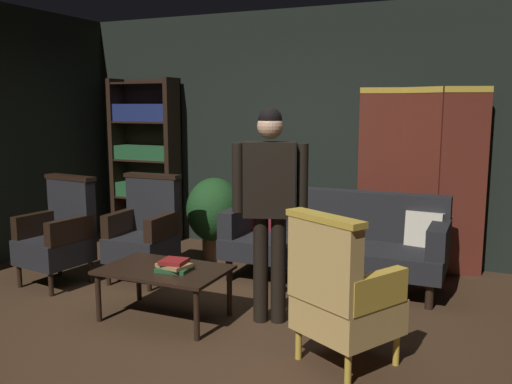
% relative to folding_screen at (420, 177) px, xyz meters
% --- Properties ---
extents(ground_plane, '(10.00, 10.00, 0.00)m').
position_rel_folding_screen_xyz_m(ground_plane, '(-1.24, -2.17, -0.99)').
color(ground_plane, '#3D2819').
extents(back_wall, '(7.20, 0.10, 2.80)m').
position_rel_folding_screen_xyz_m(back_wall, '(-1.24, 0.28, 0.41)').
color(back_wall, black).
rests_on(back_wall, ground_plane).
extents(folding_screen, '(1.29, 0.26, 1.90)m').
position_rel_folding_screen_xyz_m(folding_screen, '(0.00, 0.00, 0.00)').
color(folding_screen, '#5B2319').
rests_on(folding_screen, ground_plane).
extents(bookshelf, '(0.90, 0.32, 2.05)m').
position_rel_folding_screen_xyz_m(bookshelf, '(-3.39, 0.03, 0.09)').
color(bookshelf, black).
rests_on(bookshelf, ground_plane).
extents(velvet_couch, '(2.12, 0.78, 0.88)m').
position_rel_folding_screen_xyz_m(velvet_couch, '(-0.69, -0.72, -0.53)').
color(velvet_couch, black).
rests_on(velvet_couch, ground_plane).
extents(coffee_table, '(1.00, 0.64, 0.42)m').
position_rel_folding_screen_xyz_m(coffee_table, '(-1.69, -2.20, -0.61)').
color(coffee_table, black).
rests_on(coffee_table, ground_plane).
extents(armchair_gilt_accent, '(0.79, 0.79, 1.04)m').
position_rel_folding_screen_xyz_m(armchair_gilt_accent, '(-0.17, -2.42, -0.50)').
color(armchair_gilt_accent, gold).
rests_on(armchair_gilt_accent, ground_plane).
extents(armchair_wing_left, '(0.66, 0.65, 1.04)m').
position_rel_folding_screen_xyz_m(armchair_wing_left, '(-3.11, -1.84, -0.50)').
color(armchair_wing_left, black).
rests_on(armchair_wing_left, ground_plane).
extents(armchair_wing_right, '(0.60, 0.59, 1.04)m').
position_rel_folding_screen_xyz_m(armchair_wing_right, '(-2.42, -1.41, -0.50)').
color(armchair_wing_right, black).
rests_on(armchair_wing_right, ground_plane).
extents(standing_figure, '(0.57, 0.32, 1.70)m').
position_rel_folding_screen_xyz_m(standing_figure, '(-0.89, -1.91, 0.04)').
color(standing_figure, black).
rests_on(standing_figure, ground_plane).
extents(potted_plant, '(0.63, 0.63, 0.92)m').
position_rel_folding_screen_xyz_m(potted_plant, '(-2.14, -0.47, -0.45)').
color(potted_plant, brown).
rests_on(potted_plant, ground_plane).
extents(book_green_cloth, '(0.27, 0.22, 0.03)m').
position_rel_folding_screen_xyz_m(book_green_cloth, '(-1.58, -2.22, -0.55)').
color(book_green_cloth, '#1E4C28').
rests_on(book_green_cloth, coffee_table).
extents(book_tan_leather, '(0.28, 0.24, 0.03)m').
position_rel_folding_screen_xyz_m(book_tan_leather, '(-1.58, -2.22, -0.52)').
color(book_tan_leather, '#9E7A47').
rests_on(book_tan_leather, book_green_cloth).
extents(book_red_leather, '(0.21, 0.20, 0.03)m').
position_rel_folding_screen_xyz_m(book_red_leather, '(-1.58, -2.22, -0.49)').
color(book_red_leather, maroon).
rests_on(book_red_leather, book_tan_leather).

